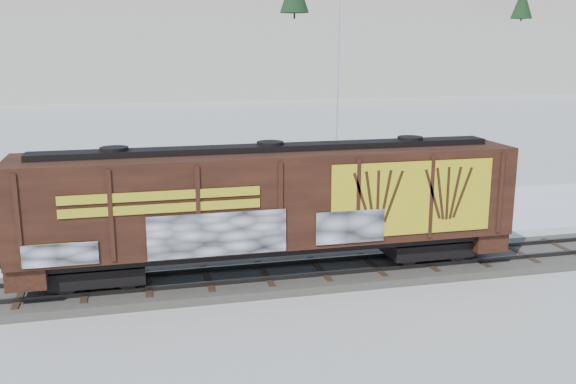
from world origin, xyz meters
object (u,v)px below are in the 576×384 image
object	(u,v)px
hopper_railcar	(271,201)
flagpole	(339,103)
car_silver	(215,212)
car_white	(176,214)
car_dark	(410,195)

from	to	relation	value
hopper_railcar	flagpole	world-z (taller)	flagpole
car_silver	car_white	world-z (taller)	car_white
car_white	car_dark	world-z (taller)	car_white
car_dark	car_silver	bearing A→B (deg)	84.81
hopper_railcar	car_dark	xyz separation A→B (m)	(8.94, 8.24, -2.13)
hopper_railcar	flagpole	bearing A→B (deg)	62.26
car_dark	car_white	bearing A→B (deg)	85.56
hopper_railcar	car_white	distance (m)	7.59
car_silver	car_dark	xyz separation A→B (m)	(9.97, 1.11, 0.02)
car_silver	car_white	size ratio (longest dim) A/B	0.79
hopper_railcar	car_white	bearing A→B (deg)	112.49
hopper_railcar	car_silver	world-z (taller)	hopper_railcar
car_dark	flagpole	bearing A→B (deg)	20.32
car_dark	hopper_railcar	bearing A→B (deg)	121.09
car_white	car_dark	bearing A→B (deg)	-82.06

